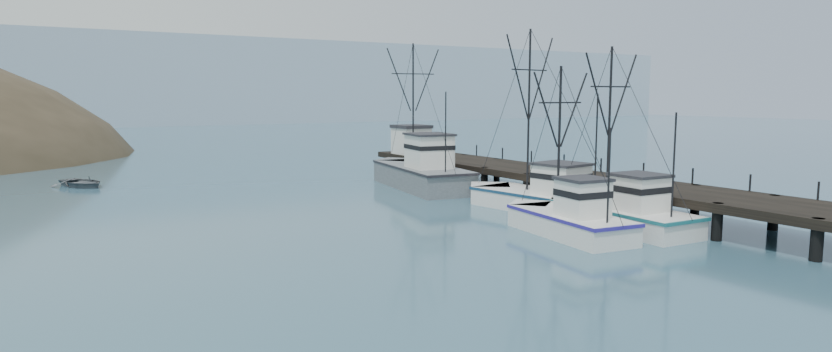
% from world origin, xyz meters
% --- Properties ---
extents(ground, '(400.00, 400.00, 0.00)m').
position_xyz_m(ground, '(0.00, 0.00, 0.00)').
color(ground, '#30556B').
rests_on(ground, ground).
extents(pier, '(6.00, 44.00, 2.00)m').
position_xyz_m(pier, '(14.00, 16.00, 1.69)').
color(pier, black).
rests_on(pier, ground).
extents(distant_ridge, '(360.00, 40.00, 26.00)m').
position_xyz_m(distant_ridge, '(10.00, 170.00, 0.00)').
color(distant_ridge, '#9EB2C6').
rests_on(distant_ridge, ground).
extents(trawler_near, '(3.85, 10.46, 10.71)m').
position_xyz_m(trawler_near, '(9.56, 5.96, 0.82)').
color(trawler_near, white).
rests_on(trawler_near, ground).
extents(trawler_mid, '(4.09, 9.39, 9.52)m').
position_xyz_m(trawler_mid, '(5.71, 6.18, 0.82)').
color(trawler_mid, white).
rests_on(trawler_mid, ground).
extents(trawler_far, '(5.31, 12.21, 12.29)m').
position_xyz_m(trawler_far, '(9.73, 12.75, 0.82)').
color(trawler_far, white).
rests_on(trawler_far, ground).
extents(work_vessel, '(6.21, 14.52, 12.24)m').
position_xyz_m(work_vessel, '(8.54, 26.06, 1.23)').
color(work_vessel, slate).
rests_on(work_vessel, ground).
extents(pier_shed, '(3.00, 3.20, 2.80)m').
position_xyz_m(pier_shed, '(12.50, 34.00, 3.42)').
color(pier_shed, silver).
rests_on(pier_shed, pier).
extents(pickup_truck, '(5.37, 2.80, 1.45)m').
position_xyz_m(pickup_truck, '(14.44, 34.00, 2.72)').
color(pickup_truck, white).
rests_on(pickup_truck, pier).
extents(motorboat, '(5.29, 5.98, 1.03)m').
position_xyz_m(motorboat, '(-15.38, 41.22, 0.00)').
color(motorboat, '#52575C').
rests_on(motorboat, ground).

